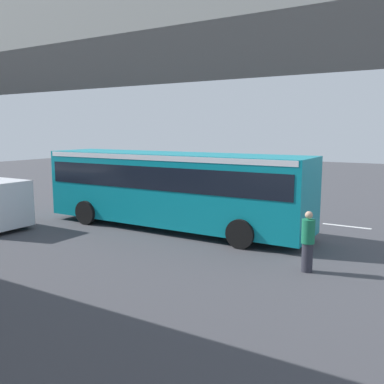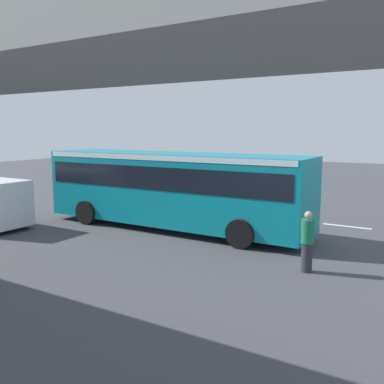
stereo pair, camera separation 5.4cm
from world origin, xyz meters
name	(u,v)px [view 2 (the right image)]	position (x,y,z in m)	size (l,w,h in m)	color
ground	(191,223)	(0.00, 0.00, 0.00)	(80.00, 80.00, 0.00)	#424247
city_bus	(172,184)	(0.19, 1.22, 1.88)	(11.54, 2.85, 3.15)	#0C8493
bicycle_red	(8,202)	(9.80, 2.14, 0.37)	(1.77, 0.44, 0.96)	black
pedestrian	(307,242)	(-6.17, 3.72, 0.89)	(0.38, 0.38, 1.79)	#2D2D38
traffic_sign	(138,166)	(6.83, -4.91, 1.89)	(0.08, 0.60, 2.80)	slate
lane_dash_leftmost	(347,226)	(-6.00, -2.95, 0.00)	(2.00, 0.20, 0.01)	silver
lane_dash_left	(259,216)	(-2.00, -2.95, 0.00)	(2.00, 0.20, 0.01)	silver
lane_dash_centre	(188,208)	(2.00, -2.95, 0.00)	(2.00, 0.20, 0.01)	silver
lane_dash_right	(129,202)	(6.00, -2.95, 0.00)	(2.00, 0.20, 0.01)	silver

